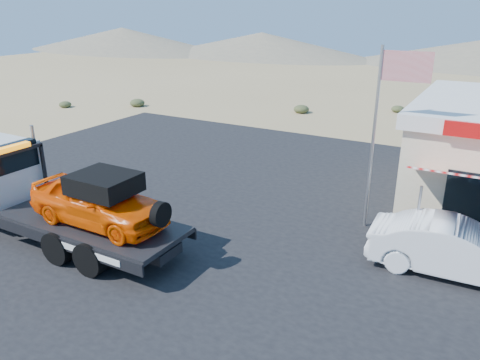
{
  "coord_description": "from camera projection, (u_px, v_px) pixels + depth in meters",
  "views": [
    {
      "loc": [
        8.12,
        -10.24,
        7.08
      ],
      "look_at": [
        0.72,
        2.84,
        1.5
      ],
      "focal_mm": 35.0,
      "sensor_mm": 36.0,
      "label": 1
    }
  ],
  "objects": [
    {
      "name": "asphalt_lot",
      "position": [
        274.0,
        226.0,
        16.09
      ],
      "size": [
        32.0,
        24.0,
        0.02
      ],
      "primitive_type": "cube",
      "color": "black",
      "rests_on": "ground"
    },
    {
      "name": "tow_truck",
      "position": [
        53.0,
        194.0,
        14.69
      ],
      "size": [
        8.61,
        2.55,
        2.88
      ],
      "color": "black",
      "rests_on": "asphalt_lot"
    },
    {
      "name": "white_sedan",
      "position": [
        455.0,
        249.0,
        12.95
      ],
      "size": [
        4.71,
        1.85,
        1.53
      ],
      "primitive_type": "imported",
      "rotation": [
        0.0,
        0.0,
        1.62
      ],
      "color": "white",
      "rests_on": "asphalt_lot"
    },
    {
      "name": "desert_scrub",
      "position": [
        60.0,
        131.0,
        27.24
      ],
      "size": [
        24.61,
        34.2,
        0.7
      ],
      "color": "#363D20",
      "rests_on": "ground"
    },
    {
      "name": "flagpole",
      "position": [
        383.0,
        119.0,
        14.65
      ],
      "size": [
        1.55,
        0.1,
        6.0
      ],
      "color": "#99999E",
      "rests_on": "asphalt_lot"
    },
    {
      "name": "distant_hills",
      "position": [
        362.0,
        47.0,
        63.41
      ],
      "size": [
        126.0,
        48.0,
        4.2
      ],
      "color": "#726B59",
      "rests_on": "ground"
    },
    {
      "name": "ground",
      "position": [
        175.0,
        249.0,
        14.57
      ],
      "size": [
        120.0,
        120.0,
        0.0
      ],
      "primitive_type": "plane",
      "color": "#998157",
      "rests_on": "ground"
    }
  ]
}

